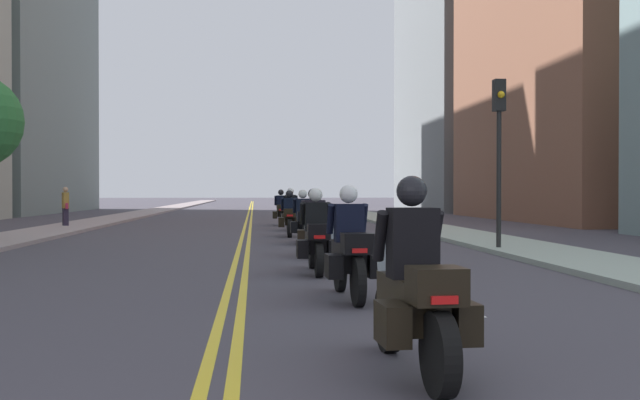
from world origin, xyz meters
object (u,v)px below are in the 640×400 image
object	(u,v)px
motorcycle_6	(291,214)
motorcycle_7	(281,211)
motorcycle_3	(314,229)
motorcycle_4	(303,221)
motorcycle_0	(415,297)
traffic_light_near	(499,132)
motorcycle_1	(350,253)
motorcycle_5	(289,218)
pedestrian_0	(65,207)
motorcycle_2	(316,239)

from	to	relation	value
motorcycle_6	motorcycle_7	distance (m)	4.24
motorcycle_3	motorcycle_4	size ratio (longest dim) A/B	0.94
motorcycle_0	traffic_light_near	distance (m)	13.07
motorcycle_1	motorcycle_6	distance (m)	18.27
motorcycle_5	motorcycle_6	distance (m)	3.82
motorcycle_5	motorcycle_6	size ratio (longest dim) A/B	0.96
motorcycle_0	motorcycle_7	distance (m)	26.71
traffic_light_near	motorcycle_4	bearing A→B (deg)	144.12
motorcycle_6	motorcycle_7	xyz separation A→B (m)	(-0.22, 4.23, 0.00)
motorcycle_1	pedestrian_0	size ratio (longest dim) A/B	1.26
motorcycle_2	motorcycle_3	bearing A→B (deg)	86.33
motorcycle_0	motorcycle_1	xyz separation A→B (m)	(0.01, 4.20, 0.01)
motorcycle_2	motorcycle_5	xyz separation A→B (m)	(0.05, 11.12, -0.01)
motorcycle_1	motorcycle_4	bearing A→B (deg)	87.04
motorcycle_0	motorcycle_1	world-z (taller)	motorcycle_0
motorcycle_4	motorcycle_7	distance (m)	11.38
pedestrian_0	motorcycle_3	bearing A→B (deg)	7.23
motorcycle_1	pedestrian_0	bearing A→B (deg)	111.34
motorcycle_1	motorcycle_3	size ratio (longest dim) A/B	1.04
pedestrian_0	motorcycle_7	bearing A→B (deg)	75.17
motorcycle_6	motorcycle_0	bearing A→B (deg)	-92.64
motorcycle_4	traffic_light_near	bearing A→B (deg)	-35.47
motorcycle_3	motorcycle_7	size ratio (longest dim) A/B	1.00
motorcycle_6	motorcycle_2	bearing A→B (deg)	-93.45
motorcycle_3	motorcycle_5	size ratio (longest dim) A/B	0.98
motorcycle_3	motorcycle_4	distance (m)	4.32
traffic_light_near	pedestrian_0	bearing A→B (deg)	137.09
motorcycle_7	traffic_light_near	world-z (taller)	traffic_light_near
motorcycle_1	pedestrian_0	xyz separation A→B (m)	(-9.14, 20.68, 0.22)
motorcycle_0	motorcycle_7	world-z (taller)	motorcycle_0
motorcycle_7	pedestrian_0	world-z (taller)	pedestrian_0
motorcycle_2	motorcycle_4	distance (m)	7.80
motorcycle_6	motorcycle_7	bearing A→B (deg)	90.64
motorcycle_4	motorcycle_7	xyz separation A→B (m)	(-0.23, 11.38, 0.01)
motorcycle_4	pedestrian_0	distance (m)	13.29
motorcycle_1	traffic_light_near	world-z (taller)	traffic_light_near
motorcycle_5	pedestrian_0	world-z (taller)	pedestrian_0
traffic_light_near	pedestrian_0	xyz separation A→B (m)	(-13.96, 12.98, -2.14)
motorcycle_0	motorcycle_7	size ratio (longest dim) A/B	1.05
motorcycle_5	motorcycle_7	distance (m)	8.05
motorcycle_5	traffic_light_near	xyz separation A→B (m)	(4.97, -6.75, 2.39)
motorcycle_2	motorcycle_3	world-z (taller)	motorcycle_3
motorcycle_7	motorcycle_6	bearing A→B (deg)	-86.26
motorcycle_4	motorcycle_5	world-z (taller)	motorcycle_4
motorcycle_7	pedestrian_0	size ratio (longest dim) A/B	1.21
motorcycle_0	motorcycle_4	distance (m)	15.33
motorcycle_5	traffic_light_near	bearing A→B (deg)	-51.71
motorcycle_1	motorcycle_7	xyz separation A→B (m)	(-0.14, 22.51, -0.00)
motorcycle_2	motorcycle_1	bearing A→B (deg)	-86.47
motorcycle_6	pedestrian_0	world-z (taller)	pedestrian_0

